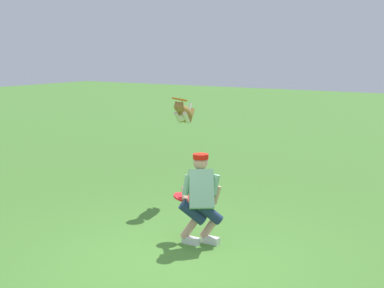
{
  "coord_description": "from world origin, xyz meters",
  "views": [
    {
      "loc": [
        -4.0,
        5.82,
        2.75
      ],
      "look_at": [
        0.79,
        -1.57,
        1.25
      ],
      "focal_mm": 52.63,
      "sensor_mm": 36.0,
      "label": 1
    }
  ],
  "objects_px": {
    "dog": "(184,114)",
    "person": "(201,196)",
    "frisbee_flying": "(180,99)",
    "frisbee_held": "(183,197)"
  },
  "relations": [
    {
      "from": "dog",
      "to": "person",
      "type": "bearing_deg",
      "value": 20.16
    },
    {
      "from": "frisbee_flying",
      "to": "frisbee_held",
      "type": "distance_m",
      "value": 2.2
    },
    {
      "from": "frisbee_flying",
      "to": "dog",
      "type": "bearing_deg",
      "value": -72.93
    },
    {
      "from": "person",
      "to": "frisbee_flying",
      "type": "height_order",
      "value": "frisbee_flying"
    },
    {
      "from": "person",
      "to": "dog",
      "type": "distance_m",
      "value": 2.51
    },
    {
      "from": "person",
      "to": "dog",
      "type": "xyz_separation_m",
      "value": [
        1.49,
        -1.81,
        0.9
      ]
    },
    {
      "from": "dog",
      "to": "frisbee_held",
      "type": "relative_size",
      "value": 3.52
    },
    {
      "from": "person",
      "to": "dog",
      "type": "relative_size",
      "value": 1.32
    },
    {
      "from": "dog",
      "to": "frisbee_flying",
      "type": "distance_m",
      "value": 0.37
    },
    {
      "from": "person",
      "to": "dog",
      "type": "bearing_deg",
      "value": 2.74
    }
  ]
}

